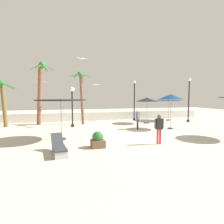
% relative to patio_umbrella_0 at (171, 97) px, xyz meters
% --- Properties ---
extents(ground_plane, '(56.00, 56.00, 0.00)m').
position_rel_patio_umbrella_0_xyz_m(ground_plane, '(-4.66, -1.96, -2.62)').
color(ground_plane, beige).
extents(boundary_wall, '(25.20, 0.30, 0.92)m').
position_rel_patio_umbrella_0_xyz_m(boundary_wall, '(-4.66, 7.23, -2.16)').
color(boundary_wall, silver).
rests_on(boundary_wall, ground_plane).
extents(patio_umbrella_0, '(2.12, 2.12, 2.90)m').
position_rel_patio_umbrella_0_xyz_m(patio_umbrella_0, '(0.00, 0.00, 0.00)').
color(patio_umbrella_0, '#333338').
rests_on(patio_umbrella_0, ground_plane).
extents(patio_umbrella_1, '(2.24, 2.24, 2.60)m').
position_rel_patio_umbrella_0_xyz_m(patio_umbrella_1, '(-0.39, 3.62, -0.29)').
color(patio_umbrella_1, '#333338').
rests_on(patio_umbrella_1, ground_plane).
extents(patio_umbrella_2, '(3.07, 3.07, 2.60)m').
position_rel_patio_umbrella_0_xyz_m(patio_umbrella_2, '(-8.75, -1.70, -0.28)').
color(patio_umbrella_2, '#333338').
rests_on(patio_umbrella_2, ground_plane).
extents(patio_umbrella_3, '(2.64, 2.64, 2.33)m').
position_rel_patio_umbrella_0_xyz_m(patio_umbrella_3, '(2.93, 5.04, -0.52)').
color(patio_umbrella_3, '#333338').
rests_on(patio_umbrella_3, ground_plane).
extents(palm_tree_0, '(2.27, 2.15, 5.98)m').
position_rel_patio_umbrella_0_xyz_m(palm_tree_0, '(-10.47, 5.67, 0.97)').
color(palm_tree_0, brown).
rests_on(palm_tree_0, ground_plane).
extents(palm_tree_1, '(2.12, 2.03, 5.02)m').
position_rel_patio_umbrella_0_xyz_m(palm_tree_1, '(-6.75, 4.75, 0.50)').
color(palm_tree_1, brown).
rests_on(palm_tree_1, ground_plane).
extents(palm_tree_2, '(2.69, 2.70, 4.08)m').
position_rel_patio_umbrella_0_xyz_m(palm_tree_2, '(-13.52, 4.79, 0.00)').
color(palm_tree_2, brown).
rests_on(palm_tree_2, ground_plane).
extents(lamp_post_0, '(0.37, 0.37, 4.56)m').
position_rel_patio_umbrella_0_xyz_m(lamp_post_0, '(4.24, 3.35, 0.19)').
color(lamp_post_0, black).
rests_on(lamp_post_0, ground_plane).
extents(lamp_post_1, '(0.34, 0.34, 4.39)m').
position_rel_patio_umbrella_0_xyz_m(lamp_post_1, '(-0.71, 6.16, -0.07)').
color(lamp_post_1, black).
rests_on(lamp_post_1, ground_plane).
extents(lamp_post_2, '(0.43, 0.43, 3.50)m').
position_rel_patio_umbrella_0_xyz_m(lamp_post_2, '(-7.71, 3.23, -0.23)').
color(lamp_post_2, black).
rests_on(lamp_post_2, ground_plane).
extents(lounge_chair_0, '(0.76, 1.94, 0.84)m').
position_rel_patio_umbrella_0_xyz_m(lounge_chair_0, '(-8.93, -4.73, -2.23)').
color(lounge_chair_0, '#B7B7BC').
rests_on(lounge_chair_0, ground_plane).
extents(guest_0, '(0.33, 0.54, 1.56)m').
position_rel_patio_umbrella_0_xyz_m(guest_0, '(-2.67, 0.60, -1.68)').
color(guest_0, '#26262D').
rests_on(guest_0, ground_plane).
extents(guest_1, '(0.56, 0.26, 1.68)m').
position_rel_patio_umbrella_0_xyz_m(guest_1, '(-3.50, -4.36, -1.60)').
color(guest_1, '#D8333F').
rests_on(guest_1, ground_plane).
extents(seagull_0, '(0.91, 0.50, 0.14)m').
position_rel_patio_umbrella_0_xyz_m(seagull_0, '(-7.18, 0.25, 2.77)').
color(seagull_0, white).
extents(seagull_1, '(1.04, 0.98, 0.14)m').
position_rel_patio_umbrella_0_xyz_m(seagull_1, '(-5.13, 5.58, 1.25)').
color(seagull_1, white).
extents(seagull_2, '(1.37, 0.41, 0.22)m').
position_rel_patio_umbrella_0_xyz_m(seagull_2, '(-10.68, 8.04, 1.61)').
color(seagull_2, white).
extents(planter, '(0.70, 0.70, 0.85)m').
position_rel_patio_umbrella_0_xyz_m(planter, '(-6.94, -4.10, -2.24)').
color(planter, brown).
rests_on(planter, ground_plane).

